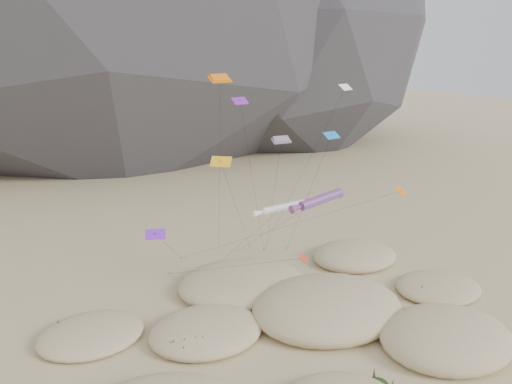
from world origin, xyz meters
TOP-DOWN VIEW (x-y plane):
  - ground at (0.00, 0.00)m, footprint 500.00×500.00m
  - dunes at (-0.69, 3.47)m, footprint 51.54×36.34m
  - dune_grass at (-1.21, 3.99)m, footprint 42.67×26.57m
  - kite_stakes at (2.16, 23.76)m, footprint 25.41×5.60m
  - rainbow_tube_kite at (4.85, 8.74)m, footprint 8.02×17.95m
  - white_tube_kite at (1.81, 12.28)m, footprint 7.38×11.27m
  - orange_parafoil at (-5.38, 13.15)m, footprint 6.76×15.81m
  - multi_parafoil at (2.50, 13.71)m, footprint 4.68×11.16m
  - delta_kites at (2.02, 10.49)m, footprint 33.87×21.86m

SIDE VIEW (x-z plane):
  - ground at x=0.00m, z-range 0.00..0.00m
  - kite_stakes at x=2.16m, z-range 0.00..0.30m
  - dunes at x=-0.69m, z-range -1.42..2.98m
  - dune_grass at x=-1.21m, z-range 0.08..1.59m
  - white_tube_kite at x=1.81m, z-range 5.04..16.51m
  - rainbow_tube_kite at x=4.85m, z-range 5.70..18.89m
  - delta_kites at x=2.02m, z-range 3.13..28.09m
  - multi_parafoil at x=2.50m, z-range 8.93..28.11m
  - orange_parafoil at x=-5.38m, z-range 12.44..38.99m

